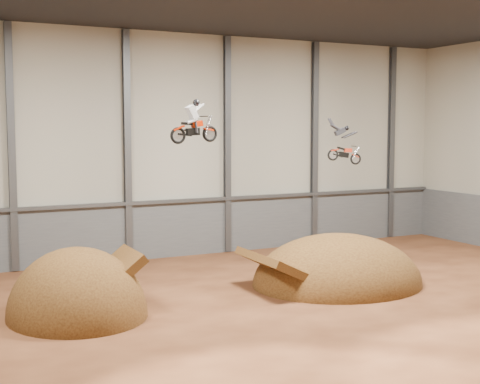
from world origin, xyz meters
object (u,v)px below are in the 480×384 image
at_px(landing_ramp, 337,284).
at_px(fmx_rider_a, 194,119).
at_px(takeoff_ramp, 78,316).
at_px(fmx_rider_b, 344,142).

xyz_separation_m(landing_ramp, fmx_rider_a, (-8.22, -0.50, 8.52)).
xyz_separation_m(takeoff_ramp, fmx_rider_b, (14.38, 0.73, 7.38)).
relative_size(landing_ramp, fmx_rider_b, 3.59).
bearing_deg(fmx_rider_b, takeoff_ramp, -164.02).
bearing_deg(landing_ramp, fmx_rider_b, 44.60).
bearing_deg(fmx_rider_b, landing_ramp, -122.33).
bearing_deg(landing_ramp, fmx_rider_a, -176.50).
bearing_deg(takeoff_ramp, landing_ramp, -0.60).
relative_size(fmx_rider_a, fmx_rider_b, 0.92).
height_order(landing_ramp, fmx_rider_a, fmx_rider_a).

